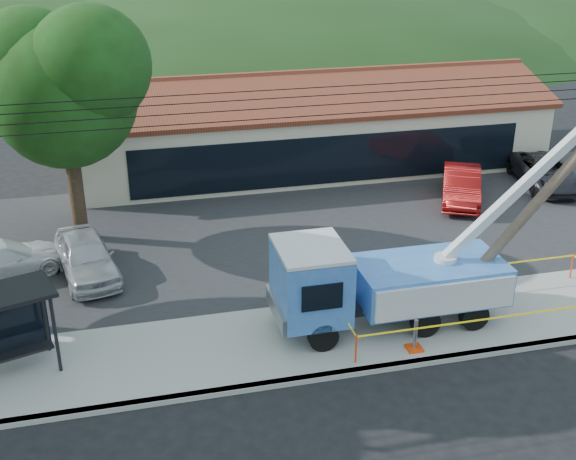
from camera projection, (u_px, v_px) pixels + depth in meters
The scene contains 16 objects.
ground at pixel (364, 425), 18.00m from camera, with size 120.00×120.00×0.00m, color black.
curb at pixel (339, 374), 19.83m from camera, with size 60.00×0.25×0.15m, color #AFABA4.
sidewalk at pixel (320, 338), 21.51m from camera, with size 60.00×4.00×0.15m, color #AFABA4.
parking_lot at pixel (264, 232), 28.61m from camera, with size 60.00×12.00×0.10m, color #28282B.
strip_mall at pixel (309, 126), 35.80m from camera, with size 22.50×8.53×4.67m.
tree_lot at pixel (62, 81), 25.46m from camera, with size 6.30×5.60×8.94m.
hill_center at pixel (273, 42), 68.91m from camera, with size 89.60×64.00×32.00m, color #1B3413.
hill_east at pixel (464, 34), 73.26m from camera, with size 72.80×52.00×26.00m, color #1B3413.
utility_truck at pixel (385, 278), 21.61m from camera, with size 11.47×3.79×7.63m.
leaning_pole at pixel (551, 186), 21.45m from camera, with size 6.36×1.84×7.59m.
bus_shelter at pixel (4, 312), 19.20m from camera, with size 2.92×2.28×2.47m.
caution_tape at pixel (476, 297), 22.26m from camera, with size 8.88×3.13×0.91m.
car_silver at pixel (89, 278), 25.14m from camera, with size 1.75×4.34×1.48m, color #B4B5BB.
car_red at pixel (460, 203), 31.50m from camera, with size 1.55×4.43×1.46m, color maroon.
car_white at pixel (4, 279), 25.06m from camera, with size 1.81×4.46×1.29m, color white.
car_dark at pixel (543, 188), 33.22m from camera, with size 2.24×4.85×1.35m, color black.
Camera 1 is at (-5.29, -13.56, 11.81)m, focal length 45.00 mm.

